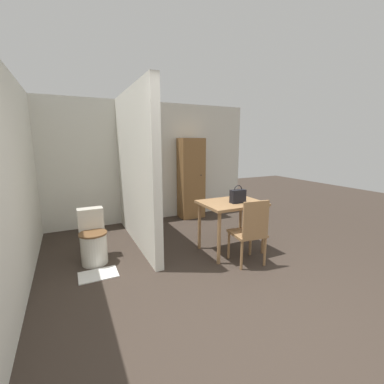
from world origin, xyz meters
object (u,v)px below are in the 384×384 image
Objects in this scene: dining_table at (231,209)px; wooden_cabinet at (191,178)px; wooden_chair at (250,230)px; toilet at (93,240)px; handbag at (238,196)px.

wooden_cabinet is (0.25, 1.95, 0.20)m from dining_table.
wooden_chair is 0.53× the size of wooden_cabinet.
wooden_chair is at bearing -93.07° from dining_table.
toilet is 0.42× the size of wooden_cabinet.
handbag is at bearing -58.47° from dining_table.
dining_table is 1.23× the size of toilet.
wooden_chair is 2.21m from toilet.
wooden_cabinet is (0.20, 2.04, -0.01)m from handbag.
dining_table is 0.23m from handbag.
dining_table is 2.07m from toilet.
wooden_chair is 0.58m from handbag.
dining_table reaches higher than toilet.
wooden_chair is at bearing -100.58° from handbag.
toilet is 2.69m from wooden_cabinet.
wooden_chair reaches higher than dining_table.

